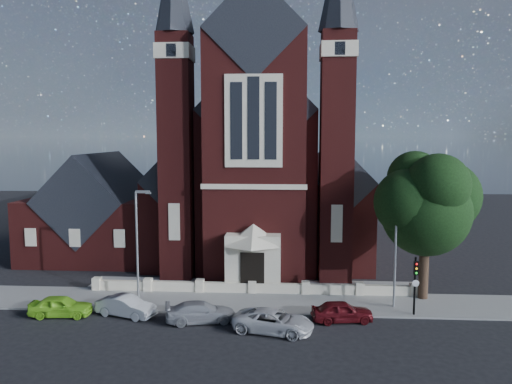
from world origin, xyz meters
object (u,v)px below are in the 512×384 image
street_lamp_right (397,243)px  parish_hall (100,215)px  street_tree (429,206)px  car_white_suv (274,321)px  church (263,171)px  street_lamp_left (138,240)px  car_dark_red (342,311)px  car_lime_van (61,306)px  car_silver_b (201,312)px  car_silver_a (126,306)px  traffic_signal (415,278)px

street_lamp_right → parish_hall: bearing=151.8°
street_tree → car_white_suv: street_tree is taller
church → street_lamp_left: bearing=-112.7°
church → car_dark_red: bearing=-74.2°
car_lime_van → car_dark_red: size_ratio=1.03×
church → car_silver_b: church is taller
street_lamp_left → car_silver_a: 4.75m
traffic_signal → car_dark_red: size_ratio=1.02×
parish_hall → traffic_signal: 31.20m
car_silver_a → car_lime_van: bearing=112.3°
car_lime_van → car_silver_a: size_ratio=0.99×
car_silver_a → car_white_suv: (9.82, -2.11, 0.01)m
car_lime_van → parish_hall: bearing=8.2°
street_tree → car_silver_a: bearing=-168.0°
traffic_signal → car_silver_b: 14.14m
street_lamp_left → car_silver_b: (5.02, -3.40, -3.95)m
parish_hall → car_white_suv: (17.80, -18.77, -3.33)m
street_lamp_right → car_white_suv: street_lamp_right is taller
street_lamp_left → street_lamp_right: bearing=0.0°
car_white_suv → traffic_signal: bearing=-57.1°
car_silver_a → car_silver_b: car_silver_a is taller
car_white_suv → car_dark_red: bearing=-51.4°
church → car_lime_van: bearing=-119.3°
street_tree → car_silver_a: 21.99m
church → street_lamp_left: (-7.91, -18.94, -3.59)m
traffic_signal → car_silver_a: size_ratio=0.98×
street_tree → street_lamp_left: 20.71m
car_silver_a → church: bearing=-2.2°
parish_hall → car_silver_b: size_ratio=2.72×
traffic_signal → car_silver_a: traffic_signal is taller
traffic_signal → car_silver_b: traffic_signal is taller
church → traffic_signal: bearing=-61.8°
street_lamp_left → car_dark_red: street_lamp_left is taller
street_lamp_left → street_lamp_right: same height
street_lamp_right → car_silver_b: bearing=-165.3°
car_lime_van → car_silver_a: car_lime_van is taller
car_lime_van → car_silver_b: 9.43m
street_lamp_left → car_silver_b: size_ratio=1.80×
parish_hall → car_white_suv: parish_hall is taller
street_lamp_right → car_lime_van: size_ratio=2.00×
street_lamp_left → traffic_signal: 19.08m
parish_hall → car_silver_a: 18.78m
street_lamp_left → car_silver_b: bearing=-34.1°
car_lime_van → street_lamp_left: bearing=-60.0°
car_silver_b → car_dark_red: (9.03, 0.64, 0.02)m
parish_hall → car_silver_a: (7.99, -16.67, -3.34)m
car_white_suv → car_silver_b: bearing=87.4°
street_lamp_right → car_lime_van: bearing=-172.4°
street_lamp_left → street_lamp_right: size_ratio=1.00×
parish_hall → traffic_signal: size_ratio=3.05×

